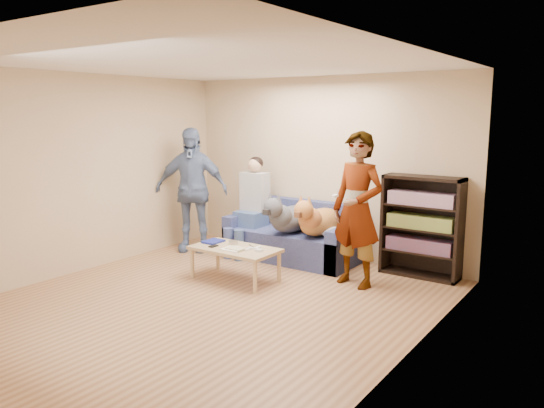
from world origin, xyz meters
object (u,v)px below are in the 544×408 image
Objects in this scene: dog_tan at (318,220)px; bookshelf at (422,224)px; camera_silver at (233,242)px; person_standing_right at (357,210)px; dog_gray at (289,217)px; notebook_blue at (213,241)px; person_standing_left at (191,190)px; person_seated at (251,202)px; coffee_table at (235,251)px; sofa at (293,239)px.

bookshelf is (1.31, 0.38, 0.04)m from dog_tan.
dog_tan is at bearing 57.05° from camera_silver.
dog_gray is (-1.22, 0.38, -0.29)m from person_standing_right.
camera_silver is at bearing 14.04° from notebook_blue.
person_standing_left reaches higher than person_seated.
dog_gray is 1.07× the size of dog_tan.
person_standing_right reaches higher than coffee_table.
person_standing_right is 2.01m from person_seated.
dog_gray is at bearing 76.43° from camera_silver.
dog_gray is at bearing -73.41° from sofa.
notebook_blue is at bearing -165.96° from camera_silver.
camera_silver is at bearing -122.95° from dog_tan.
person_standing_left is at bearing 145.43° from notebook_blue.
person_seated reaches higher than coffee_table.
notebook_blue is 0.22× the size of dog_tan.
bookshelf is (1.80, 0.23, 0.40)m from sofa.
sofa is 0.62m from dog_tan.
sofa is 0.42m from dog_gray.
coffee_table is 0.85× the size of bookshelf.
camera_silver is 0.07× the size of person_seated.
coffee_table is (-0.05, -1.28, 0.09)m from sofa.
sofa is at bearing 106.59° from dog_gray.
dog_tan is (0.43, 0.06, -0.00)m from dog_gray.
notebook_blue is 0.21× the size of dog_gray.
dog_tan is (0.49, -0.15, 0.36)m from sofa.
sofa is 1.73× the size of coffee_table.
dog_gray is at bearing 63.55° from notebook_blue.
person_standing_right reaches higher than dog_tan.
person_seated reaches higher than camera_silver.
camera_silver is at bearing -64.25° from person_seated.
person_seated is at bearing 179.01° from dog_tan.
person_standing_right is 1.70× the size of coffee_table.
notebook_blue is 2.70m from bookshelf.
dog_tan is (1.15, -0.02, -0.13)m from person_seated.
person_seated is at bearing 115.75° from camera_silver.
person_seated is at bearing 177.56° from person_standing_right.
notebook_blue is at bearing -148.80° from person_standing_right.
person_seated is 1.37m from coffee_table.
camera_silver is 1.22m from dog_tan.
bookshelf is at bearing 33.02° from notebook_blue.
person_standing_left reaches higher than dog_tan.
bookshelf is at bearing -16.17° from person_standing_left.
sofa is at bearing -10.48° from person_standing_left.
person_standing_left is at bearing -156.47° from person_seated.
person_standing_right is 0.95m from dog_tan.
person_standing_right is 17.05× the size of camera_silver.
person_standing_left reaches higher than sofa.
sofa is 1.86m from bookshelf.
sofa is (1.52, 0.50, -0.66)m from person_standing_left.
dog_gray is at bearing 84.12° from coffee_table.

